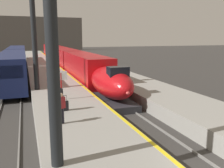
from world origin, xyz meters
TOP-DOWN VIEW (x-y plane):
  - platform_left at (-4.05, 24.75)m, footprint 4.80×110.00m
  - platform_right at (4.05, 24.75)m, footprint 4.80×110.00m
  - platform_left_safety_stripe at (-1.77, 24.75)m, footprint 0.20×107.80m
  - rail_main_left at (-0.75, 27.50)m, footprint 0.08×110.00m
  - rail_main_right at (0.75, 27.50)m, footprint 0.08×110.00m
  - rail_secondary_left at (-8.85, 27.50)m, footprint 0.08×110.00m
  - rail_secondary_right at (-7.35, 27.50)m, footprint 0.08×110.00m
  - highspeed_train_main at (0.00, 36.86)m, footprint 2.92×57.08m
  - regional_train_adjacent at (-8.10, 33.27)m, footprint 2.85×36.60m
  - station_column_mid at (-5.90, 15.60)m, footprint 4.00×0.68m
  - passenger_near_edge at (-4.93, 8.32)m, footprint 0.52×0.36m
  - passenger_mid_platform at (-5.12, 6.12)m, footprint 0.49×0.39m
  - rolling_suitcase at (-4.56, 8.45)m, footprint 0.40×0.22m
  - departure_info_board at (-4.38, 11.18)m, footprint 0.90×0.10m
  - terminus_back_wall at (0.00, 102.00)m, footprint 36.00×2.00m

SIDE VIEW (x-z plane):
  - rail_main_left at x=-0.75m, z-range 0.00..0.12m
  - rail_main_right at x=0.75m, z-range 0.00..0.12m
  - rail_secondary_left at x=-8.85m, z-range 0.00..0.12m
  - rail_secondary_right at x=-7.35m, z-range 0.00..0.12m
  - platform_left at x=-4.05m, z-range 0.00..1.05m
  - platform_right at x=4.05m, z-range 0.00..1.05m
  - platform_left_safety_stripe at x=-1.77m, z-range 1.05..1.06m
  - rolling_suitcase at x=-4.56m, z-range 0.86..1.85m
  - highspeed_train_main at x=0.00m, z-range 0.15..3.75m
  - passenger_near_edge at x=-4.93m, z-range 1.19..2.88m
  - passenger_mid_platform at x=-5.12m, z-range 1.19..2.88m
  - regional_train_adjacent at x=-8.10m, z-range 0.23..4.03m
  - departure_info_board at x=-4.38m, z-range 1.50..3.62m
  - station_column_mid at x=-5.90m, z-range 1.97..10.66m
  - terminus_back_wall at x=0.00m, z-range 0.00..14.00m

